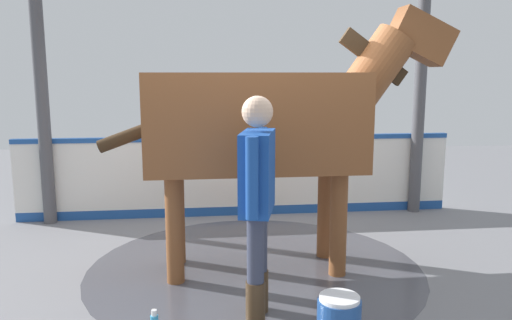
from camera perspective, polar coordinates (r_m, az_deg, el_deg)
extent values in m
cube|color=gray|center=(5.20, -1.37, -11.63)|extent=(16.00, 16.00, 0.02)
cylinder|color=#4C4C54|center=(5.07, -0.12, -12.07)|extent=(3.26, 3.26, 0.00)
cube|color=white|center=(6.75, -1.96, -2.04)|extent=(0.40, 5.74, 1.01)
cube|color=#1E4C99|center=(6.66, -1.99, 2.48)|extent=(0.42, 5.74, 0.06)
cube|color=#1E4C99|center=(6.86, -1.94, -5.69)|extent=(0.40, 5.74, 0.12)
cylinder|color=#4C4C51|center=(7.15, 17.92, 5.70)|extent=(0.16, 0.16, 2.87)
cylinder|color=#4C4C51|center=(6.78, -22.92, 5.20)|extent=(0.16, 0.16, 2.87)
cube|color=brown|center=(4.72, -0.13, 4.40)|extent=(1.01, 2.04, 0.90)
cylinder|color=brown|center=(5.27, 7.82, -5.60)|extent=(0.16, 0.16, 1.00)
cylinder|color=brown|center=(4.81, 9.28, -7.12)|extent=(0.16, 0.16, 1.00)
cylinder|color=brown|center=(5.12, -8.95, -6.10)|extent=(0.16, 0.16, 1.00)
cylinder|color=brown|center=(4.64, -9.18, -7.76)|extent=(0.16, 0.16, 1.00)
cylinder|color=brown|center=(4.96, 13.07, 9.70)|extent=(0.45, 0.80, 0.88)
cube|color=#382819|center=(4.96, 13.14, 11.25)|extent=(0.10, 0.68, 0.54)
cube|color=brown|center=(5.13, 18.04, 13.08)|extent=(0.32, 0.67, 0.56)
cylinder|color=#382819|center=(4.74, -13.44, 2.93)|extent=(0.16, 0.70, 0.35)
cylinder|color=#47331E|center=(3.96, -0.06, -15.87)|extent=(0.15, 0.15, 0.34)
cylinder|color=#383D51|center=(3.80, -0.06, -10.03)|extent=(0.13, 0.13, 0.51)
cylinder|color=#47331E|center=(4.17, 0.35, -14.54)|extent=(0.15, 0.15, 0.34)
cylinder|color=#383D51|center=(4.01, 0.36, -8.95)|extent=(0.13, 0.13, 0.51)
cube|color=#19479E|center=(3.76, 0.16, -1.37)|extent=(0.53, 0.31, 0.61)
cylinder|color=#19479E|center=(3.46, -0.46, -2.08)|extent=(0.09, 0.09, 0.58)
cylinder|color=#19479E|center=(4.05, 0.68, -0.35)|extent=(0.09, 0.09, 0.58)
sphere|color=beige|center=(3.70, 0.16, 5.49)|extent=(0.23, 0.23, 0.23)
cylinder|color=white|center=(3.70, 9.41, -15.14)|extent=(0.29, 0.29, 0.03)
cylinder|color=white|center=(3.80, -11.43, -16.54)|extent=(0.04, 0.04, 0.04)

